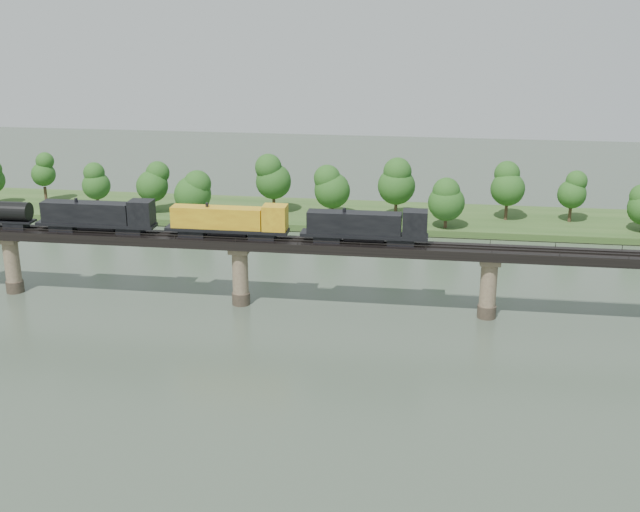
# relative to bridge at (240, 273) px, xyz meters

# --- Properties ---
(ground) EXTENTS (400.00, 400.00, 0.00)m
(ground) POSITION_rel_bridge_xyz_m (0.00, -30.00, -5.46)
(ground) COLOR #334032
(ground) RESTS_ON ground
(far_bank) EXTENTS (300.00, 24.00, 1.60)m
(far_bank) POSITION_rel_bridge_xyz_m (0.00, 55.00, -4.66)
(far_bank) COLOR #2E4B1E
(far_bank) RESTS_ON ground
(bridge) EXTENTS (236.00, 30.00, 11.50)m
(bridge) POSITION_rel_bridge_xyz_m (0.00, 0.00, 0.00)
(bridge) COLOR #473A2D
(bridge) RESTS_ON ground
(bridge_superstructure) EXTENTS (220.00, 4.90, 0.75)m
(bridge_superstructure) POSITION_rel_bridge_xyz_m (0.00, 0.00, 6.33)
(bridge_superstructure) COLOR black
(bridge_superstructure) RESTS_ON bridge
(far_treeline) EXTENTS (289.06, 17.54, 13.60)m
(far_treeline) POSITION_rel_bridge_xyz_m (-8.21, 50.52, 3.37)
(far_treeline) COLOR #382619
(far_treeline) RESTS_ON far_bank
(freight_train) EXTENTS (81.38, 3.17, 5.60)m
(freight_train) POSITION_rel_bridge_xyz_m (-9.16, -0.00, 8.72)
(freight_train) COLOR black
(freight_train) RESTS_ON bridge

